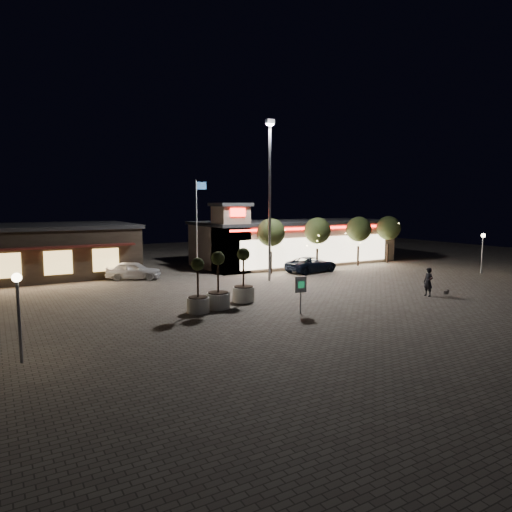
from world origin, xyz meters
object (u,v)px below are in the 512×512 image
white_sedan (134,270)px  planter_left (198,296)px  valet_sign (301,288)px  planter_mid (218,291)px  pedestrian (428,282)px  pickup_truck (312,264)px

white_sedan → planter_left: bearing=-152.3°
planter_left → valet_sign: 5.73m
planter_left → planter_mid: size_ratio=0.93×
valet_sign → pedestrian: bearing=-1.9°
pickup_truck → valet_sign: valet_sign is taller
planter_mid → valet_sign: planter_mid is taller
pedestrian → planter_left: 15.20m
pedestrian → planter_left: bearing=-101.3°
pickup_truck → planter_mid: bearing=115.1°
pickup_truck → valet_sign: 15.46m
white_sedan → planter_mid: 12.67m
white_sedan → planter_mid: (1.50, -12.58, 0.30)m
white_sedan → pickup_truck: bearing=-78.2°
white_sedan → planter_left: size_ratio=1.38×
pedestrian → valet_sign: 10.04m
pickup_truck → pedestrian: (0.24, -12.27, 0.25)m
white_sedan → valet_sign: valet_sign is taller
white_sedan → planter_mid: planter_mid is taller
pedestrian → planter_left: planter_left is taller
planter_mid → white_sedan: bearing=96.8°
pedestrian → planter_mid: bearing=-103.9°
planter_left → valet_sign: (4.79, -3.10, 0.49)m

